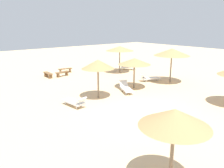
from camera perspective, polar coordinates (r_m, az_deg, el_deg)
name	(u,v)px	position (r m, az deg, el deg)	size (l,w,h in m)	color
ground_plane	(144,113)	(13.84, 7.99, -7.27)	(80.00, 80.00, 0.00)	#DBBA8C
parasol_0	(120,49)	(24.84, 1.97, 8.94)	(3.04, 3.04, 2.89)	#75604C
parasol_1	(134,61)	(18.52, 5.69, 5.70)	(2.68, 2.68, 2.53)	#75604C
parasol_2	(172,52)	(21.01, 14.90, 7.79)	(3.20, 3.20, 3.10)	#75604C
parasol_4	(175,118)	(7.24, 15.54, -8.32)	(2.25, 2.25, 2.69)	#75604C
parasol_5	(98,64)	(15.91, -3.58, 4.99)	(2.34, 2.34, 2.79)	#75604C
lounger_0	(128,67)	(26.83, 3.96, 4.35)	(1.48, 1.99, 0.62)	white
lounger_1	(126,88)	(17.80, 3.55, -1.02)	(1.38, 1.96, 0.78)	white
lounger_2	(150,78)	(21.47, 9.50, 1.55)	(1.99, 1.30, 0.70)	white
lounger_5	(75,102)	(14.86, -9.41, -4.43)	(0.86, 1.93, 0.78)	white
bench_0	(48,74)	(23.54, -15.85, 2.42)	(0.44, 1.51, 0.49)	brown
bench_1	(65,70)	(25.41, -11.73, 3.56)	(1.54, 0.64, 0.49)	brown
bench_2	(62,73)	(23.71, -12.44, 2.73)	(1.55, 0.67, 0.49)	brown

